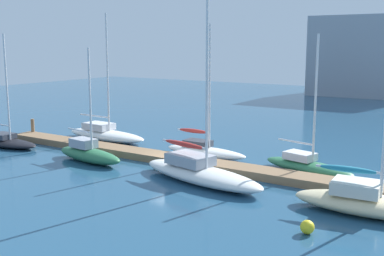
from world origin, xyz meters
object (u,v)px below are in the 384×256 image
sailboat_2 (89,153)px  sailboat_6 (370,201)px  sailboat_4 (199,171)px  sailboat_0 (7,141)px  sailboat_1 (105,133)px  sailboat_5 (307,165)px  sailboat_3 (204,149)px  harbor_building_distant (367,56)px  mooring_buoy_yellow (307,227)px

sailboat_2 → sailboat_6: bearing=6.5°
sailboat_2 → sailboat_4: (8.52, -0.01, 0.06)m
sailboat_0 → sailboat_4: bearing=-2.8°
sailboat_0 → sailboat_6: 26.09m
sailboat_1 → sailboat_4: sailboat_4 is taller
sailboat_6 → sailboat_4: bearing=174.8°
sailboat_2 → sailboat_5: (12.85, 5.15, -0.09)m
sailboat_3 → harbor_building_distant: 46.68m
sailboat_6 → harbor_building_distant: size_ratio=0.68×
sailboat_0 → mooring_buoy_yellow: size_ratio=14.42×
sailboat_1 → harbor_building_distant: 47.04m
sailboat_0 → sailboat_6: bearing=-3.1°
sailboat_5 → mooring_buoy_yellow: sailboat_5 is taller
sailboat_1 → sailboat_6: (21.74, -6.08, 0.07)m
mooring_buoy_yellow → sailboat_3: bearing=138.9°
sailboat_2 → sailboat_1: bearing=131.9°
sailboat_0 → mooring_buoy_yellow: bearing=-11.7°
sailboat_4 → harbor_building_distant: size_ratio=0.86×
sailboat_3 → harbor_building_distant: bearing=91.1°
sailboat_3 → mooring_buoy_yellow: 14.05m
sailboat_5 → mooring_buoy_yellow: size_ratio=14.13×
harbor_building_distant → sailboat_3: bearing=-89.3°
sailboat_2 → harbor_building_distant: harbor_building_distant is taller
mooring_buoy_yellow → harbor_building_distant: bearing=101.3°
sailboat_2 → sailboat_3: 7.70m
sailboat_1 → sailboat_2: 7.17m
sailboat_4 → sailboat_6: 9.13m
sailboat_6 → sailboat_2: bearing=175.3°
sailboat_4 → sailboat_6: (9.13, -0.18, -0.03)m
sailboat_4 → sailboat_6: bearing=10.7°
sailboat_2 → sailboat_4: sailboat_4 is taller
mooring_buoy_yellow → harbor_building_distant: 56.99m
sailboat_5 → harbor_building_distant: bearing=112.8°
sailboat_4 → sailboat_6: sailboat_4 is taller
sailboat_2 → harbor_building_distant: 52.24m
sailboat_6 → harbor_building_distant: harbor_building_distant is taller
sailboat_6 → mooring_buoy_yellow: 4.01m
sailboat_6 → mooring_buoy_yellow: sailboat_6 is taller
sailboat_1 → sailboat_2: (4.09, -5.89, 0.04)m
sailboat_1 → sailboat_4: bearing=-23.0°
sailboat_1 → sailboat_5: sailboat_1 is taller
sailboat_6 → sailboat_1: bearing=160.3°
sailboat_0 → sailboat_6: sailboat_6 is taller
sailboat_4 → sailboat_3: bearing=131.0°
mooring_buoy_yellow → sailboat_2: bearing=166.5°
sailboat_0 → sailboat_6: (26.08, -0.22, 0.18)m
sailboat_0 → sailboat_5: 21.89m
sailboat_3 → sailboat_4: (3.01, -5.38, 0.12)m
sailboat_5 → sailboat_4: bearing=-116.8°
sailboat_2 → harbor_building_distant: bearing=91.7°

